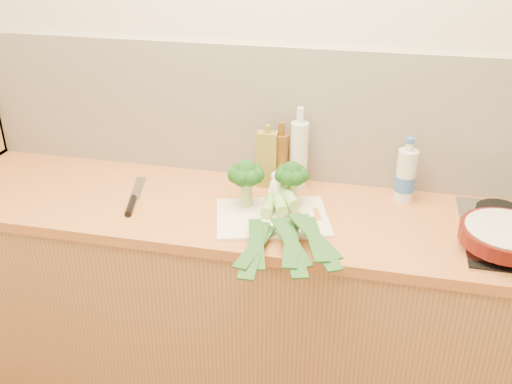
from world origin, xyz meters
TOP-DOWN VIEW (x-y plane):
  - room_shell at (0.00, 1.49)m, footprint 3.50×3.50m
  - counter at (0.00, 1.20)m, footprint 3.20×0.62m
  - chopping_board at (0.07, 1.13)m, footprint 0.47×0.39m
  - broccoli_left at (-0.04, 1.19)m, footprint 0.13×0.14m
  - broccoli_right at (0.12, 1.25)m, footprint 0.12×0.13m
  - leek_front at (0.06, 1.09)m, footprint 0.12×0.64m
  - leek_mid at (0.12, 1.08)m, footprint 0.24×0.61m
  - leek_back at (0.16, 1.12)m, footprint 0.34×0.62m
  - chefs_knife at (-0.47, 1.13)m, footprint 0.12×0.33m
  - skillet at (0.86, 1.09)m, footprint 0.43×0.30m
  - oil_tin at (-0.00, 1.40)m, footprint 0.08×0.05m
  - glass_bottle at (0.12, 1.41)m, footprint 0.07×0.07m
  - amber_bottle at (0.05, 1.41)m, footprint 0.06×0.06m
  - water_bottle at (0.53, 1.40)m, footprint 0.08×0.08m

SIDE VIEW (x-z plane):
  - counter at x=0.00m, z-range 0.00..0.90m
  - chopping_board at x=0.07m, z-range 0.90..0.91m
  - chefs_knife at x=-0.47m, z-range 0.90..0.92m
  - leek_front at x=0.06m, z-range 0.91..0.96m
  - leek_mid at x=0.12m, z-range 0.93..0.97m
  - skillet at x=0.86m, z-range 0.94..0.99m
  - leek_back at x=0.16m, z-range 0.95..0.99m
  - water_bottle at x=0.53m, z-range 0.88..1.11m
  - amber_bottle at x=0.05m, z-range 0.88..1.15m
  - oil_tin at x=0.00m, z-range 0.89..1.15m
  - broccoli_right at x=0.12m, z-range 0.94..1.11m
  - broccoli_left at x=-0.04m, z-range 0.95..1.13m
  - glass_bottle at x=0.12m, z-range 0.88..1.21m
  - room_shell at x=0.00m, z-range -0.58..2.92m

